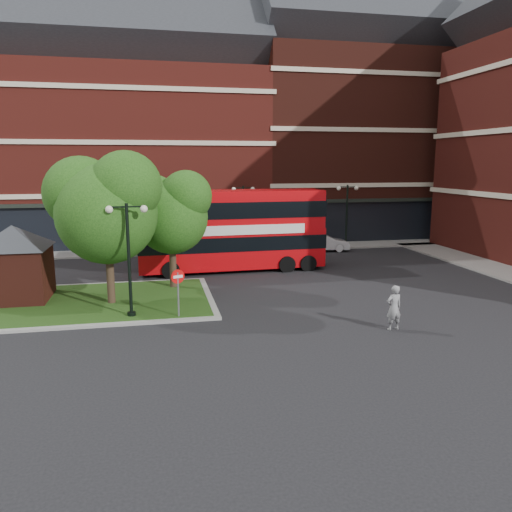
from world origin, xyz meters
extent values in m
plane|color=black|center=(0.00, 0.00, 0.00)|extent=(120.00, 120.00, 0.00)
cube|color=slate|center=(0.00, 16.50, 0.06)|extent=(44.00, 3.00, 0.12)
cube|color=maroon|center=(-8.00, 24.00, 7.00)|extent=(26.00, 12.00, 14.00)
cube|color=#471911|center=(14.00, 24.00, 8.00)|extent=(18.00, 12.00, 16.00)
cube|color=gray|center=(-8.00, 3.00, 0.06)|extent=(12.60, 7.60, 0.12)
cube|color=#19380F|center=(-8.00, 3.00, 0.07)|extent=(12.00, 7.00, 0.15)
cube|color=#471911|center=(-11.00, 4.00, 1.40)|extent=(3.00, 3.00, 2.50)
cone|color=#23262B|center=(-11.00, 4.00, 3.20)|extent=(6.51, 6.51, 1.10)
cylinder|color=#2D2116|center=(-6.50, 2.50, 1.96)|extent=(0.36, 0.36, 3.92)
sphere|color=#1A4210|center=(-6.50, 2.50, 4.34)|extent=(4.60, 4.60, 4.60)
sphere|color=#1A4210|center=(-7.65, 3.19, 5.25)|extent=(3.45, 3.45, 3.45)
sphere|color=#1A4210|center=(-5.58, 2.04, 5.60)|extent=(3.22, 3.22, 3.22)
cylinder|color=#2D2116|center=(-3.50, 5.00, 1.74)|extent=(0.36, 0.36, 3.47)
sphere|color=#1A4210|center=(-3.50, 5.00, 3.84)|extent=(3.80, 3.80, 3.80)
sphere|color=#1A4210|center=(-4.45, 5.57, 4.65)|extent=(2.85, 2.85, 2.85)
sphere|color=#1A4210|center=(-2.74, 4.62, 4.96)|extent=(2.66, 2.66, 2.66)
cylinder|color=black|center=(-5.50, 0.20, 2.50)|extent=(0.14, 0.14, 5.00)
cylinder|color=black|center=(-5.50, 0.20, 0.15)|extent=(0.36, 0.36, 0.30)
cube|color=black|center=(-5.50, 0.20, 4.85)|extent=(1.40, 0.06, 0.06)
sphere|color=#F2EACC|center=(-6.20, 0.20, 4.75)|extent=(0.32, 0.32, 0.32)
sphere|color=#F2EACC|center=(-4.80, 0.20, 4.75)|extent=(0.32, 0.32, 0.32)
cylinder|color=black|center=(2.00, 14.50, 2.50)|extent=(0.14, 0.14, 5.00)
cylinder|color=black|center=(2.00, 14.50, 0.15)|extent=(0.36, 0.36, 0.30)
cube|color=black|center=(2.00, 14.50, 4.85)|extent=(1.40, 0.06, 0.06)
sphere|color=#F2EACC|center=(1.30, 14.50, 4.75)|extent=(0.32, 0.32, 0.32)
sphere|color=#F2EACC|center=(2.70, 14.50, 4.75)|extent=(0.32, 0.32, 0.32)
cylinder|color=black|center=(10.00, 14.50, 2.50)|extent=(0.14, 0.14, 5.00)
cylinder|color=black|center=(10.00, 14.50, 0.15)|extent=(0.36, 0.36, 0.30)
cube|color=black|center=(10.00, 14.50, 4.85)|extent=(1.40, 0.06, 0.06)
sphere|color=#F2EACC|center=(9.30, 14.50, 4.75)|extent=(0.32, 0.32, 0.32)
sphere|color=#F2EACC|center=(10.70, 14.50, 4.75)|extent=(0.32, 0.32, 0.32)
cube|color=#BA070C|center=(0.30, 9.09, 1.56)|extent=(11.52, 2.98, 2.18)
cube|color=#BA070C|center=(0.30, 9.09, 3.74)|extent=(11.40, 2.95, 2.18)
cube|color=black|center=(0.30, 9.09, 3.85)|extent=(11.52, 2.98, 0.99)
cube|color=silver|center=(0.34, 7.76, 2.70)|extent=(8.57, 0.33, 0.57)
imported|color=gray|center=(4.93, -3.40, 0.92)|extent=(0.72, 0.52, 1.84)
imported|color=silver|center=(-1.97, 16.00, 0.68)|extent=(4.09, 1.94, 1.35)
imported|color=silver|center=(8.18, 14.50, 0.64)|extent=(4.04, 1.85, 1.28)
cylinder|color=slate|center=(-3.50, -0.29, 1.04)|extent=(0.08, 0.08, 2.08)
cylinder|color=red|center=(-3.50, -0.29, 1.89)|extent=(0.58, 0.26, 0.61)
cube|color=white|center=(-3.50, -0.29, 1.89)|extent=(0.41, 0.19, 0.11)
camera|label=1|loc=(-4.40, -21.19, 6.68)|focal=35.00mm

